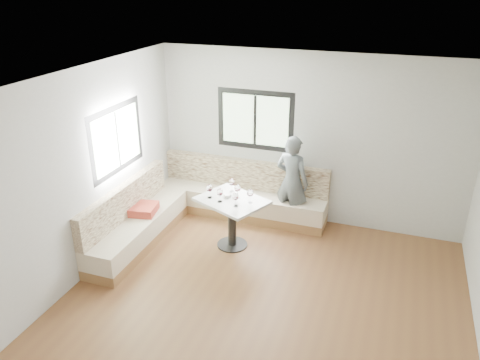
# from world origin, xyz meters

# --- Properties ---
(room) EXTENTS (5.01, 5.01, 2.81)m
(room) POSITION_xyz_m (-0.08, 0.08, 1.41)
(room) COLOR brown
(room) RESTS_ON ground
(banquette) EXTENTS (2.90, 2.80, 0.95)m
(banquette) POSITION_xyz_m (-1.59, 1.63, 0.33)
(banquette) COLOR olive
(banquette) RESTS_ON ground
(table) EXTENTS (1.17, 1.07, 0.78)m
(table) POSITION_xyz_m (-0.85, 1.26, 0.59)
(table) COLOR black
(table) RESTS_ON ground
(person) EXTENTS (0.65, 0.51, 1.56)m
(person) POSITION_xyz_m (-0.17, 2.19, 0.78)
(person) COLOR #4C5254
(person) RESTS_ON ground
(olive_ramekin) EXTENTS (0.11, 0.11, 0.05)m
(olive_ramekin) POSITION_xyz_m (-0.95, 1.32, 0.81)
(olive_ramekin) COLOR white
(olive_ramekin) RESTS_ON table
(wine_glass_a) EXTENTS (0.09, 0.09, 0.21)m
(wine_glass_a) POSITION_xyz_m (-1.19, 1.21, 0.93)
(wine_glass_a) COLOR white
(wine_glass_a) RESTS_ON table
(wine_glass_b) EXTENTS (0.09, 0.09, 0.21)m
(wine_glass_b) POSITION_xyz_m (-0.99, 1.13, 0.93)
(wine_glass_b) COLOR white
(wine_glass_b) RESTS_ON table
(wine_glass_c) EXTENTS (0.09, 0.09, 0.21)m
(wine_glass_c) POSITION_xyz_m (-0.73, 1.07, 0.93)
(wine_glass_c) COLOR white
(wine_glass_c) RESTS_ON table
(wine_glass_d) EXTENTS (0.09, 0.09, 0.21)m
(wine_glass_d) POSITION_xyz_m (-0.80, 1.35, 0.93)
(wine_glass_d) COLOR white
(wine_glass_d) RESTS_ON table
(wine_glass_e) EXTENTS (0.09, 0.09, 0.21)m
(wine_glass_e) POSITION_xyz_m (-0.57, 1.26, 0.93)
(wine_glass_e) COLOR white
(wine_glass_e) RESTS_ON table
(wine_glass_f) EXTENTS (0.09, 0.09, 0.21)m
(wine_glass_f) POSITION_xyz_m (-0.96, 1.52, 0.93)
(wine_glass_f) COLOR white
(wine_glass_f) RESTS_ON table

